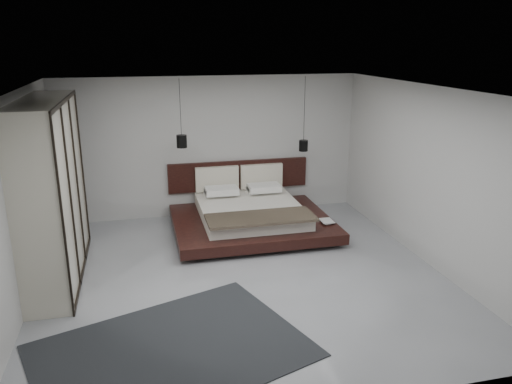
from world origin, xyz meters
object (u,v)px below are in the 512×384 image
object	(u,v)px
bed	(250,214)
pendant_left	(182,141)
rug	(172,351)
wardrobe	(51,191)
lattice_screen	(51,167)
pendant_right	(303,145)

from	to	relation	value
bed	pendant_left	world-z (taller)	pendant_left
rug	pendant_left	bearing A→B (deg)	82.04
bed	wardrobe	bearing A→B (deg)	-159.90
lattice_screen	rug	size ratio (longest dim) A/B	0.87
lattice_screen	pendant_left	world-z (taller)	pendant_left
bed	pendant_left	xyz separation A→B (m)	(-1.18, 0.46, 1.37)
lattice_screen	bed	size ratio (longest dim) A/B	0.90
lattice_screen	bed	xyz separation A→B (m)	(3.50, -0.55, -1.01)
wardrobe	bed	bearing A→B (deg)	20.10
pendant_right	wardrobe	distance (m)	4.74
rug	wardrobe	bearing A→B (deg)	121.84
pendant_left	wardrobe	size ratio (longest dim) A/B	0.46
lattice_screen	pendant_left	size ratio (longest dim) A/B	2.08
bed	rug	distance (m)	4.02
bed	pendant_left	distance (m)	1.87
pendant_left	lattice_screen	bearing A→B (deg)	177.98
bed	wardrobe	distance (m)	3.62
pendant_left	rug	distance (m)	4.43
pendant_right	wardrobe	bearing A→B (deg)	-159.55
rug	bed	bearing A→B (deg)	64.05
lattice_screen	rug	distance (m)	4.69
bed	rug	size ratio (longest dim) A/B	0.97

